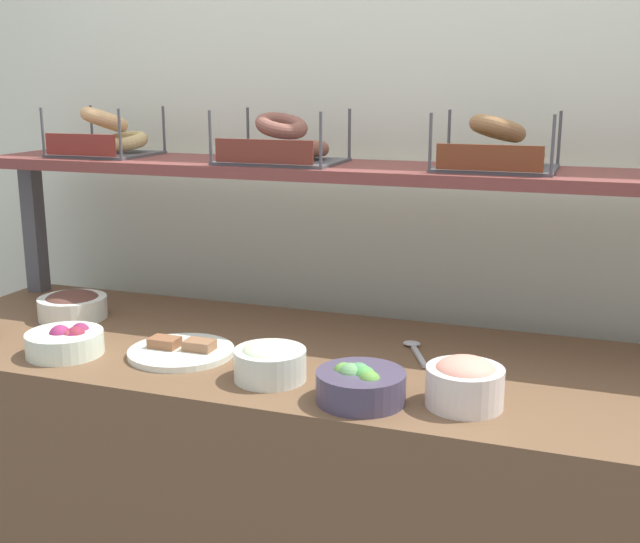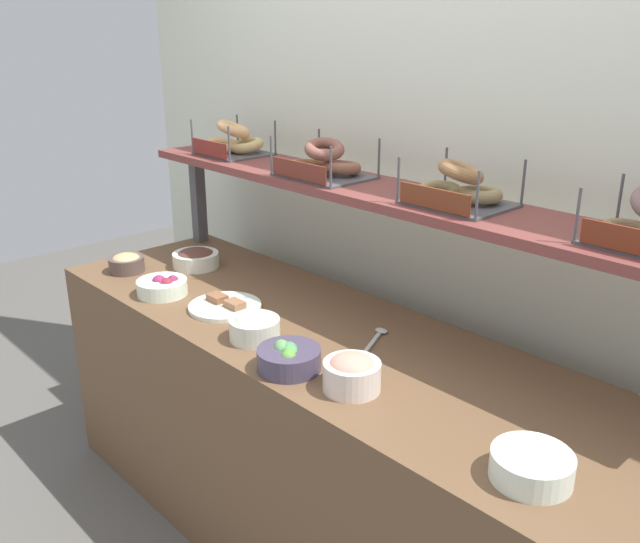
{
  "view_description": "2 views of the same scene",
  "coord_description": "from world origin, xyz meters",
  "px_view_note": "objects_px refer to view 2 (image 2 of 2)",
  "views": [
    {
      "loc": [
        0.53,
        -1.71,
        1.49
      ],
      "look_at": [
        -0.11,
        0.08,
        1.04
      ],
      "focal_mm": 44.57,
      "sensor_mm": 36.0,
      "label": 1
    },
    {
      "loc": [
        1.43,
        -1.37,
        1.79
      ],
      "look_at": [
        -0.12,
        0.08,
        1.01
      ],
      "focal_mm": 38.23,
      "sensor_mm": 36.0,
      "label": 2
    }
  ],
  "objects_px": {
    "bowl_beet_salad": "(163,286)",
    "bagel_basket_plain": "(233,143)",
    "bowl_lox_spread": "(352,373)",
    "bagel_basket_cinnamon_raisin": "(323,164)",
    "bagel_basket_everything": "(458,190)",
    "bowl_cream_cheese": "(532,463)",
    "bowl_hummus": "(126,263)",
    "bowl_veggie_mix": "(288,357)",
    "serving_spoon_near_plate": "(377,336)",
    "bowl_scallion_spread": "(255,327)",
    "bowl_chocolate_spread": "(196,258)",
    "serving_plate_white": "(225,306)"
  },
  "relations": [
    {
      "from": "bowl_hummus",
      "to": "bowl_chocolate_spread",
      "type": "height_order",
      "value": "bowl_chocolate_spread"
    },
    {
      "from": "bowl_lox_spread",
      "to": "bowl_beet_salad",
      "type": "height_order",
      "value": "bowl_lox_spread"
    },
    {
      "from": "bowl_cream_cheese",
      "to": "bowl_lox_spread",
      "type": "relative_size",
      "value": 1.14
    },
    {
      "from": "bowl_cream_cheese",
      "to": "bowl_lox_spread",
      "type": "height_order",
      "value": "bowl_lox_spread"
    },
    {
      "from": "bowl_beet_salad",
      "to": "bagel_basket_everything",
      "type": "distance_m",
      "value": 1.14
    },
    {
      "from": "bowl_lox_spread",
      "to": "bowl_beet_salad",
      "type": "xyz_separation_m",
      "value": [
        -0.96,
        -0.01,
        -0.02
      ]
    },
    {
      "from": "bowl_scallion_spread",
      "to": "bowl_hummus",
      "type": "bearing_deg",
      "value": 179.23
    },
    {
      "from": "bowl_cream_cheese",
      "to": "bowl_chocolate_spread",
      "type": "bearing_deg",
      "value": 171.87
    },
    {
      "from": "bowl_cream_cheese",
      "to": "bowl_lox_spread",
      "type": "distance_m",
      "value": 0.54
    },
    {
      "from": "bowl_veggie_mix",
      "to": "serving_spoon_near_plate",
      "type": "distance_m",
      "value": 0.34
    },
    {
      "from": "bowl_cream_cheese",
      "to": "serving_plate_white",
      "type": "xyz_separation_m",
      "value": [
        -1.23,
        0.07,
        -0.03
      ]
    },
    {
      "from": "bowl_beet_salad",
      "to": "bagel_basket_plain",
      "type": "height_order",
      "value": "bagel_basket_plain"
    },
    {
      "from": "bowl_chocolate_spread",
      "to": "serving_plate_white",
      "type": "bearing_deg",
      "value": -21.13
    },
    {
      "from": "bowl_cream_cheese",
      "to": "bagel_basket_cinnamon_raisin",
      "type": "bearing_deg",
      "value": 158.77
    },
    {
      "from": "bowl_beet_salad",
      "to": "bowl_veggie_mix",
      "type": "relative_size",
      "value": 0.99
    },
    {
      "from": "bowl_cream_cheese",
      "to": "bagel_basket_plain",
      "type": "bearing_deg",
      "value": 164.65
    },
    {
      "from": "bowl_lox_spread",
      "to": "bowl_chocolate_spread",
      "type": "height_order",
      "value": "bowl_lox_spread"
    },
    {
      "from": "bowl_beet_salad",
      "to": "serving_spoon_near_plate",
      "type": "xyz_separation_m",
      "value": [
        0.79,
        0.3,
        -0.02
      ]
    },
    {
      "from": "bowl_cream_cheese",
      "to": "bowl_veggie_mix",
      "type": "height_order",
      "value": "same"
    },
    {
      "from": "bowl_beet_salad",
      "to": "bagel_basket_cinnamon_raisin",
      "type": "height_order",
      "value": "bagel_basket_cinnamon_raisin"
    },
    {
      "from": "bowl_beet_salad",
      "to": "serving_plate_white",
      "type": "distance_m",
      "value": 0.28
    },
    {
      "from": "bowl_scallion_spread",
      "to": "bowl_chocolate_spread",
      "type": "distance_m",
      "value": 0.74
    },
    {
      "from": "bowl_beet_salad",
      "to": "bowl_cream_cheese",
      "type": "bearing_deg",
      "value": 0.72
    },
    {
      "from": "bowl_veggie_mix",
      "to": "bowl_lox_spread",
      "type": "bearing_deg",
      "value": 13.55
    },
    {
      "from": "bowl_cream_cheese",
      "to": "bowl_lox_spread",
      "type": "xyz_separation_m",
      "value": [
        -0.54,
        -0.01,
        0.01
      ]
    },
    {
      "from": "bowl_lox_spread",
      "to": "bagel_basket_cinnamon_raisin",
      "type": "relative_size",
      "value": 0.51
    },
    {
      "from": "bagel_basket_everything",
      "to": "bowl_hummus",
      "type": "bearing_deg",
      "value": -160.2
    },
    {
      "from": "bowl_cream_cheese",
      "to": "serving_spoon_near_plate",
      "type": "distance_m",
      "value": 0.76
    },
    {
      "from": "serving_plate_white",
      "to": "bagel_basket_everything",
      "type": "bearing_deg",
      "value": 29.92
    },
    {
      "from": "bowl_chocolate_spread",
      "to": "serving_plate_white",
      "type": "distance_m",
      "value": 0.47
    },
    {
      "from": "bowl_cream_cheese",
      "to": "bowl_hummus",
      "type": "xyz_separation_m",
      "value": [
        -1.81,
        0.01,
        -0.0
      ]
    },
    {
      "from": "serving_plate_white",
      "to": "bowl_lox_spread",
      "type": "bearing_deg",
      "value": -6.37
    },
    {
      "from": "bowl_hummus",
      "to": "serving_spoon_near_plate",
      "type": "bearing_deg",
      "value": 14.08
    },
    {
      "from": "serving_plate_white",
      "to": "bowl_cream_cheese",
      "type": "bearing_deg",
      "value": -3.24
    },
    {
      "from": "bowl_hummus",
      "to": "bowl_veggie_mix",
      "type": "relative_size",
      "value": 0.76
    },
    {
      "from": "bowl_cream_cheese",
      "to": "bagel_basket_cinnamon_raisin",
      "type": "distance_m",
      "value": 1.28
    },
    {
      "from": "bowl_veggie_mix",
      "to": "bagel_basket_everything",
      "type": "xyz_separation_m",
      "value": [
        0.18,
        0.51,
        0.44
      ]
    },
    {
      "from": "bowl_beet_salad",
      "to": "bowl_chocolate_spread",
      "type": "distance_m",
      "value": 0.31
    },
    {
      "from": "bowl_scallion_spread",
      "to": "bagel_basket_cinnamon_raisin",
      "type": "bearing_deg",
      "value": 109.1
    },
    {
      "from": "bowl_cream_cheese",
      "to": "bowl_scallion_spread",
      "type": "relative_size",
      "value": 1.13
    },
    {
      "from": "bowl_cream_cheese",
      "to": "serving_plate_white",
      "type": "distance_m",
      "value": 1.23
    },
    {
      "from": "bowl_scallion_spread",
      "to": "bagel_basket_everything",
      "type": "distance_m",
      "value": 0.75
    },
    {
      "from": "bagel_basket_everything",
      "to": "bowl_lox_spread",
      "type": "bearing_deg",
      "value": -87.14
    },
    {
      "from": "bowl_beet_salad",
      "to": "bagel_basket_cinnamon_raisin",
      "type": "xyz_separation_m",
      "value": [
        0.38,
        0.45,
        0.44
      ]
    },
    {
      "from": "bagel_basket_cinnamon_raisin",
      "to": "bowl_lox_spread",
      "type": "bearing_deg",
      "value": -37.31
    },
    {
      "from": "bowl_lox_spread",
      "to": "bagel_basket_plain",
      "type": "distance_m",
      "value": 1.31
    },
    {
      "from": "bowl_hummus",
      "to": "bowl_veggie_mix",
      "type": "xyz_separation_m",
      "value": [
        1.07,
        -0.06,
        0.0
      ]
    },
    {
      "from": "bagel_basket_plain",
      "to": "bagel_basket_everything",
      "type": "height_order",
      "value": "bagel_basket_plain"
    },
    {
      "from": "bowl_scallion_spread",
      "to": "bowl_beet_salad",
      "type": "height_order",
      "value": "bowl_scallion_spread"
    },
    {
      "from": "serving_spoon_near_plate",
      "to": "bowl_beet_salad",
      "type": "bearing_deg",
      "value": -159.06
    }
  ]
}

